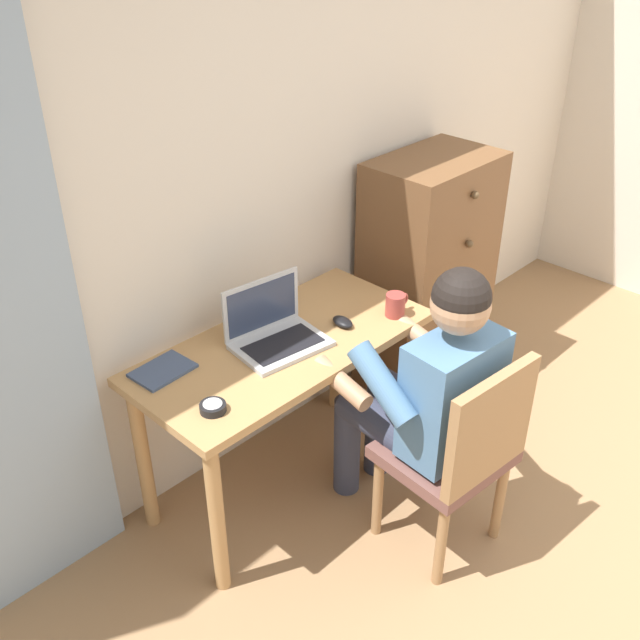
{
  "coord_description": "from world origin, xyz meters",
  "views": [
    {
      "loc": [
        -2.07,
        0.12,
        2.25
      ],
      "look_at": [
        -0.39,
        1.75,
        0.81
      ],
      "focal_mm": 41.12,
      "sensor_mm": 36.0,
      "label": 1
    }
  ],
  "objects_px": {
    "chair": "(460,451)",
    "person_seated": "(426,387)",
    "notebook_pad": "(163,370)",
    "laptop": "(275,331)",
    "computer_mouse": "(343,322)",
    "dresser": "(427,274)",
    "coffee_mug": "(396,305)",
    "desk": "(284,367)",
    "desk_clock": "(213,407)"
  },
  "relations": [
    {
      "from": "chair",
      "to": "computer_mouse",
      "type": "xyz_separation_m",
      "value": [
        0.05,
        0.63,
        0.25
      ]
    },
    {
      "from": "laptop",
      "to": "computer_mouse",
      "type": "height_order",
      "value": "laptop"
    },
    {
      "from": "desk",
      "to": "laptop",
      "type": "relative_size",
      "value": 3.23
    },
    {
      "from": "person_seated",
      "to": "laptop",
      "type": "height_order",
      "value": "person_seated"
    },
    {
      "from": "person_seated",
      "to": "laptop",
      "type": "relative_size",
      "value": 3.2
    },
    {
      "from": "desk_clock",
      "to": "notebook_pad",
      "type": "xyz_separation_m",
      "value": [
        0.02,
        0.31,
        -0.01
      ]
    },
    {
      "from": "desk",
      "to": "notebook_pad",
      "type": "distance_m",
      "value": 0.48
    },
    {
      "from": "chair",
      "to": "notebook_pad",
      "type": "bearing_deg",
      "value": 125.88
    },
    {
      "from": "notebook_pad",
      "to": "coffee_mug",
      "type": "height_order",
      "value": "coffee_mug"
    },
    {
      "from": "desk",
      "to": "chair",
      "type": "height_order",
      "value": "chair"
    },
    {
      "from": "person_seated",
      "to": "dresser",
      "type": "bearing_deg",
      "value": 36.43
    },
    {
      "from": "chair",
      "to": "coffee_mug",
      "type": "distance_m",
      "value": 0.65
    },
    {
      "from": "dresser",
      "to": "person_seated",
      "type": "height_order",
      "value": "person_seated"
    },
    {
      "from": "computer_mouse",
      "to": "notebook_pad",
      "type": "bearing_deg",
      "value": 166.63
    },
    {
      "from": "laptop",
      "to": "computer_mouse",
      "type": "bearing_deg",
      "value": -20.61
    },
    {
      "from": "computer_mouse",
      "to": "notebook_pad",
      "type": "relative_size",
      "value": 0.48
    },
    {
      "from": "computer_mouse",
      "to": "person_seated",
      "type": "bearing_deg",
      "value": -88.13
    },
    {
      "from": "dresser",
      "to": "coffee_mug",
      "type": "bearing_deg",
      "value": -155.47
    },
    {
      "from": "dresser",
      "to": "desk_clock",
      "type": "height_order",
      "value": "dresser"
    },
    {
      "from": "chair",
      "to": "laptop",
      "type": "bearing_deg",
      "value": 106.83
    },
    {
      "from": "computer_mouse",
      "to": "desk_clock",
      "type": "relative_size",
      "value": 1.11
    },
    {
      "from": "dresser",
      "to": "laptop",
      "type": "bearing_deg",
      "value": -176.46
    },
    {
      "from": "person_seated",
      "to": "laptop",
      "type": "bearing_deg",
      "value": 113.18
    },
    {
      "from": "desk",
      "to": "desk_clock",
      "type": "height_order",
      "value": "desk_clock"
    },
    {
      "from": "coffee_mug",
      "to": "person_seated",
      "type": "bearing_deg",
      "value": -125.36
    },
    {
      "from": "chair",
      "to": "computer_mouse",
      "type": "relative_size",
      "value": 8.62
    },
    {
      "from": "desk",
      "to": "computer_mouse",
      "type": "xyz_separation_m",
      "value": [
        0.25,
        -0.08,
        0.13
      ]
    },
    {
      "from": "desk",
      "to": "notebook_pad",
      "type": "xyz_separation_m",
      "value": [
        -0.43,
        0.17,
        0.12
      ]
    },
    {
      "from": "laptop",
      "to": "desk_clock",
      "type": "relative_size",
      "value": 4.1
    },
    {
      "from": "desk_clock",
      "to": "dresser",
      "type": "bearing_deg",
      "value": 8.56
    },
    {
      "from": "desk",
      "to": "person_seated",
      "type": "height_order",
      "value": "person_seated"
    },
    {
      "from": "person_seated",
      "to": "coffee_mug",
      "type": "bearing_deg",
      "value": 54.64
    },
    {
      "from": "desk",
      "to": "desk_clock",
      "type": "xyz_separation_m",
      "value": [
        -0.45,
        -0.14,
        0.13
      ]
    },
    {
      "from": "person_seated",
      "to": "laptop",
      "type": "xyz_separation_m",
      "value": [
        -0.23,
        0.55,
        0.1
      ]
    },
    {
      "from": "chair",
      "to": "person_seated",
      "type": "xyz_separation_m",
      "value": [
        0.01,
        0.18,
        0.18
      ]
    },
    {
      "from": "computer_mouse",
      "to": "chair",
      "type": "bearing_deg",
      "value": -88.0
    },
    {
      "from": "chair",
      "to": "coffee_mug",
      "type": "bearing_deg",
      "value": 63.83
    },
    {
      "from": "desk_clock",
      "to": "notebook_pad",
      "type": "distance_m",
      "value": 0.31
    },
    {
      "from": "person_seated",
      "to": "notebook_pad",
      "type": "distance_m",
      "value": 0.95
    },
    {
      "from": "desk",
      "to": "coffee_mug",
      "type": "bearing_deg",
      "value": -21.16
    },
    {
      "from": "desk_clock",
      "to": "laptop",
      "type": "bearing_deg",
      "value": 20.34
    },
    {
      "from": "notebook_pad",
      "to": "coffee_mug",
      "type": "relative_size",
      "value": 1.75
    },
    {
      "from": "dresser",
      "to": "computer_mouse",
      "type": "relative_size",
      "value": 11.66
    },
    {
      "from": "chair",
      "to": "laptop",
      "type": "distance_m",
      "value": 0.81
    },
    {
      "from": "desk",
      "to": "chair",
      "type": "distance_m",
      "value": 0.74
    },
    {
      "from": "notebook_pad",
      "to": "chair",
      "type": "bearing_deg",
      "value": -57.96
    },
    {
      "from": "laptop",
      "to": "computer_mouse",
      "type": "xyz_separation_m",
      "value": [
        0.27,
        -0.1,
        -0.04
      ]
    },
    {
      "from": "coffee_mug",
      "to": "notebook_pad",
      "type": "bearing_deg",
      "value": 158.67
    },
    {
      "from": "dresser",
      "to": "computer_mouse",
      "type": "bearing_deg",
      "value": -168.05
    },
    {
      "from": "desk",
      "to": "person_seated",
      "type": "distance_m",
      "value": 0.57
    }
  ]
}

